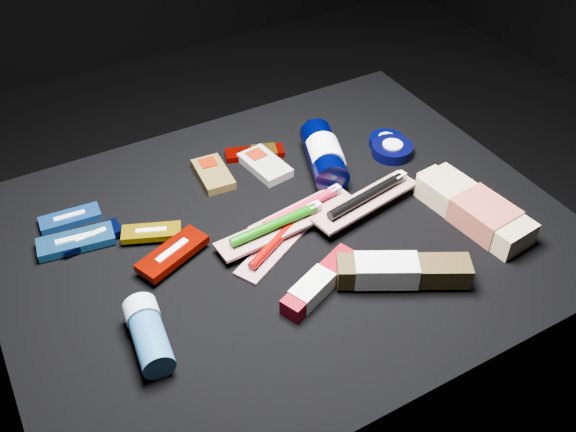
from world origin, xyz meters
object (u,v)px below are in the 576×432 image
deodorant_stick (149,334)px  toothpaste_carton_red (317,285)px  lotion_bottle (324,155)px  bodywash_bottle (476,210)px

deodorant_stick → toothpaste_carton_red: bearing=0.1°
deodorant_stick → lotion_bottle: bearing=34.7°
bodywash_bottle → deodorant_stick: bearing=171.5°
lotion_bottle → toothpaste_carton_red: 0.33m
lotion_bottle → bodywash_bottle: 0.31m
deodorant_stick → toothpaste_carton_red: size_ratio=0.79×
lotion_bottle → toothpaste_carton_red: (-0.18, -0.27, -0.02)m
toothpaste_carton_red → bodywash_bottle: bearing=-20.8°
lotion_bottle → bodywash_bottle: size_ratio=0.89×
bodywash_bottle → toothpaste_carton_red: bodywash_bottle is taller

